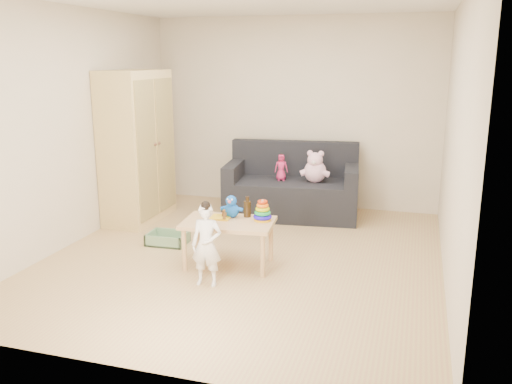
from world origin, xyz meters
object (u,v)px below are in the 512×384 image
(sofa, at_px, (291,198))
(toddler, at_px, (207,246))
(play_table, at_px, (229,243))
(wardrobe, at_px, (137,147))

(sofa, xyz_separation_m, toddler, (-0.24, -2.42, 0.14))
(sofa, relative_size, play_table, 1.91)
(wardrobe, xyz_separation_m, sofa, (1.85, 0.71, -0.71))
(wardrobe, distance_m, toddler, 2.42)
(toddler, bearing_deg, wardrobe, 128.07)
(wardrobe, relative_size, sofa, 1.11)
(play_table, xyz_separation_m, toddler, (-0.03, -0.50, 0.14))
(sofa, height_order, play_table, sofa)
(wardrobe, height_order, toddler, wardrobe)
(toddler, bearing_deg, sofa, 79.15)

